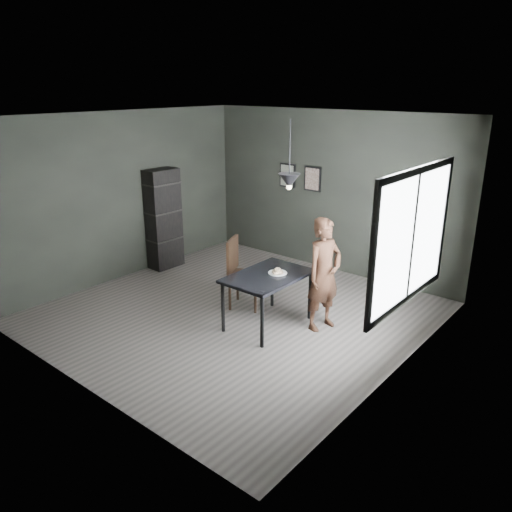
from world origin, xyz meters
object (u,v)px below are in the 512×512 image
Objects in this scene: shelf_unit at (164,219)px; wood_chair at (240,268)px; white_plate at (278,273)px; pendant_lamp at (289,181)px; cafe_table at (268,280)px; woman at (324,274)px.

wood_chair is at bearing -9.49° from shelf_unit.
white_plate is 1.31m from pendant_lamp.
wood_chair is 2.26m from shelf_unit.
white_plate reaches higher than cafe_table.
shelf_unit is at bearing 167.17° from cafe_table.
woman is 0.87× the size of shelf_unit.
white_plate is 0.13× the size of shelf_unit.
white_plate is at bearing 134.29° from woman.
wood_chair is 0.59× the size of shelf_unit.
cafe_table is 3.00m from shelf_unit.
pendant_lamp is at bearing -3.11° from white_plate.
pendant_lamp is (-0.37, -0.33, 1.27)m from woman.
woman is 1.36m from pendant_lamp.
woman is 1.80× the size of pendant_lamp.
cafe_table is at bearing 138.17° from woman.
wood_chair reaches higher than cafe_table.
cafe_table is 0.77× the size of woman.
woman reaches higher than white_plate.
shelf_unit reaches higher than white_plate.
cafe_table is 5.22× the size of white_plate.
white_plate is 0.27× the size of pendant_lamp.
cafe_table is 0.16m from white_plate.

